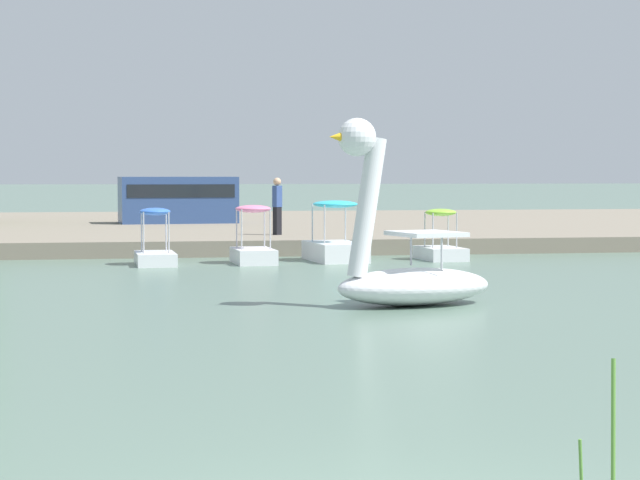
{
  "coord_description": "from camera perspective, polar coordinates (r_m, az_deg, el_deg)",
  "views": [
    {
      "loc": [
        -1.76,
        -7.07,
        2.36
      ],
      "look_at": [
        2.49,
        17.08,
        0.98
      ],
      "focal_mm": 65.78,
      "sensor_mm": 36.0,
      "label": 1
    }
  ],
  "objects": [
    {
      "name": "shore_bank_far",
      "position": [
        46.31,
        -7.79,
        0.57
      ],
      "size": [
        129.25,
        26.4,
        0.46
      ],
      "primitive_type": "cube",
      "color": "slate",
      "rests_on": "ground_plane"
    },
    {
      "name": "swan_boat",
      "position": [
        21.03,
        4.15,
        -1.15
      ],
      "size": [
        3.3,
        2.11,
        3.34
      ],
      "color": "white",
      "rests_on": "ground_plane"
    },
    {
      "name": "pedal_boat_blue",
      "position": [
        30.65,
        -8.02,
        -0.42
      ],
      "size": [
        1.07,
        1.95,
        1.49
      ],
      "color": "white",
      "rests_on": "ground_plane"
    },
    {
      "name": "pedal_boat_pink",
      "position": [
        30.9,
        -3.26,
        -0.28
      ],
      "size": [
        1.09,
        1.92,
        1.54
      ],
      "color": "white",
      "rests_on": "ground_plane"
    },
    {
      "name": "pedal_boat_cyan",
      "position": [
        31.75,
        0.74,
        -0.12
      ],
      "size": [
        1.5,
        2.49,
        1.64
      ],
      "color": "white",
      "rests_on": "ground_plane"
    },
    {
      "name": "pedal_boat_lime",
      "position": [
        32.36,
        5.88,
        -0.28
      ],
      "size": [
        1.14,
        1.87,
        1.41
      ],
      "color": "white",
      "rests_on": "ground_plane"
    },
    {
      "name": "person_on_path",
      "position": [
        36.47,
        -2.1,
        1.75
      ],
      "size": [
        0.3,
        0.31,
        1.78
      ],
      "color": "black",
      "rests_on": "shore_bank_far"
    },
    {
      "name": "parked_van",
      "position": [
        45.59,
        -6.92,
        2.04
      ],
      "size": [
        4.59,
        2.31,
        1.79
      ],
      "color": "navy",
      "rests_on": "shore_bank_far"
    }
  ]
}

